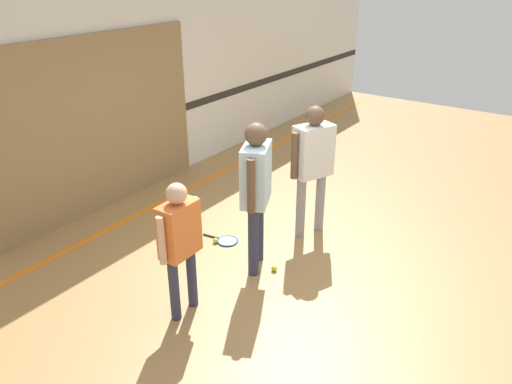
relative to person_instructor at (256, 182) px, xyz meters
The scene contains 10 objects.
ground_plane 1.08m from the person_instructor, 54.42° to the right, with size 16.00×16.00×0.00m, color #A87F4C.
wall_back 2.75m from the person_instructor, 87.16° to the left, with size 16.00×0.07×3.20m.
wall_panel 2.63m from the person_instructor, 88.75° to the left, with size 3.38×0.05×2.34m.
floor_stripe 2.31m from the person_instructor, 86.28° to the left, with size 14.40×0.10×0.01m.
person_instructor is the anchor object (origin of this frame).
person_student_left 1.09m from the person_instructor, behind, with size 0.53×0.22×1.40m.
person_student_right 1.03m from the person_instructor, ahead, with size 0.59×0.42×1.66m.
racket_spare_on_floor 1.23m from the person_instructor, 69.71° to the left, with size 0.30×0.50×0.03m.
tennis_ball_near_instructor 1.04m from the person_instructor, 80.67° to the right, with size 0.07×0.07×0.07m, color #CCE038.
tennis_ball_by_spare_racket 1.24m from the person_instructor, 79.89° to the left, with size 0.07×0.07×0.07m, color #CCE038.
Camera 1 is at (-4.06, -2.59, 3.20)m, focal length 35.00 mm.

